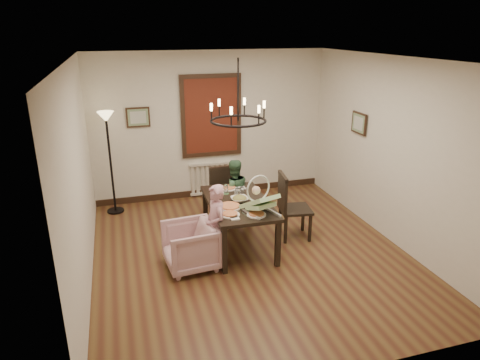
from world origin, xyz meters
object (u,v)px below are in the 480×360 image
armchair (190,246)px  elderly_woman (216,232)px  seated_man (234,198)px  drinking_glass (238,193)px  floor_lamp (111,165)px  dining_table (238,206)px  chair_right (295,206)px  baby_bouncer (259,200)px  chair_far (225,196)px

armchair → elderly_woman: bearing=82.0°
armchair → seated_man: (0.94, 1.14, 0.16)m
drinking_glass → floor_lamp: 2.52m
dining_table → floor_lamp: floor_lamp is taller
chair_right → baby_bouncer: 0.99m
chair_far → chair_right: chair_right is taller
chair_far → armchair: chair_far is taller
chair_right → baby_bouncer: (-0.77, -0.49, 0.38)m
chair_right → drinking_glass: 0.95m
elderly_woman → seated_man: bearing=144.4°
chair_right → dining_table: bearing=99.5°
armchair → floor_lamp: 2.55m
dining_table → elderly_woman: size_ratio=1.62×
seated_man → floor_lamp: bearing=-34.2°
chair_right → seated_man: 1.08m
seated_man → dining_table: bearing=76.5°
chair_right → chair_far: bearing=54.8°
dining_table → chair_far: chair_far is taller
chair_far → floor_lamp: (-1.81, 0.97, 0.42)m
chair_right → armchair: 1.82m
dining_table → armchair: bearing=-151.3°
elderly_woman → floor_lamp: size_ratio=0.55×
dining_table → chair_right: (0.94, 0.02, -0.11)m
chair_right → floor_lamp: 3.32m
elderly_woman → floor_lamp: (-1.35, 2.30, 0.41)m
elderly_woman → chair_far: bearing=151.6°
armchair → drinking_glass: size_ratio=4.60×
elderly_woman → seated_man: size_ratio=1.03×
seated_man → floor_lamp: 2.28m
dining_table → armchair: (-0.81, -0.41, -0.33)m
elderly_woman → baby_bouncer: baby_bouncer is taller
seated_man → drinking_glass: bearing=77.5°
baby_bouncer → dining_table: bearing=92.4°
elderly_woman → floor_lamp: 2.70m
chair_far → drinking_glass: size_ratio=6.15×
chair_right → elderly_woman: chair_right is taller
armchair → elderly_woman: (0.36, -0.02, 0.17)m
drinking_glass → baby_bouncer: bearing=-77.9°
elderly_woman → drinking_glass: 0.82m
chair_right → elderly_woman: bearing=116.2°
armchair → drinking_glass: drinking_glass is taller
armchair → floor_lamp: bearing=-161.7°
chair_far → floor_lamp: bearing=148.7°
baby_bouncer → elderly_woman: bearing=159.2°
chair_far → armchair: bearing=-125.4°
dining_table → drinking_glass: bearing=77.9°
chair_far → armchair: size_ratio=1.34×
chair_far → chair_right: 1.27m
elderly_woman → baby_bouncer: 0.75m
chair_right → floor_lamp: (-2.74, 1.85, 0.36)m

